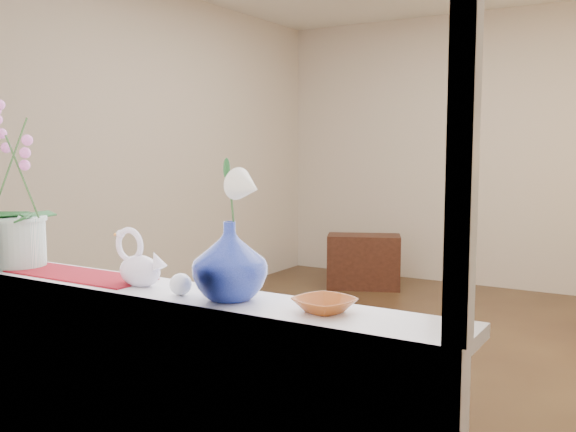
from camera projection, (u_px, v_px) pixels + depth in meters
name	position (u px, v px, depth m)	size (l,w,h in m)	color
ground	(401.00, 356.00, 4.25)	(5.00, 5.00, 0.00)	#342115
wall_back	(498.00, 151.00, 6.24)	(4.50, 0.10, 2.70)	beige
wall_front	(113.00, 157.00, 1.98)	(4.50, 0.10, 2.70)	beige
wall_left	(145.00, 151.00, 5.27)	(0.10, 5.00, 2.70)	beige
windowsill	(146.00, 292.00, 2.14)	(2.20, 0.26, 0.04)	white
window_frame	(117.00, 43.00, 1.97)	(2.22, 0.06, 1.60)	white
runner	(68.00, 273.00, 2.33)	(0.70, 0.20, 0.01)	maroon
orchid_pot	(16.00, 184.00, 2.44)	(0.22, 0.22, 0.64)	white
swan	(140.00, 259.00, 2.13)	(0.21, 0.10, 0.18)	silver
blue_vase	(230.00, 255.00, 1.93)	(0.26, 0.26, 0.27)	navy
lily	(229.00, 175.00, 1.91)	(0.15, 0.09, 0.21)	beige
paperweight	(181.00, 284.00, 2.00)	(0.07, 0.07, 0.07)	white
amber_dish	(324.00, 306.00, 1.80)	(0.14, 0.14, 0.03)	#9C4818
side_table	(364.00, 261.00, 6.30)	(0.70, 0.35, 0.53)	black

